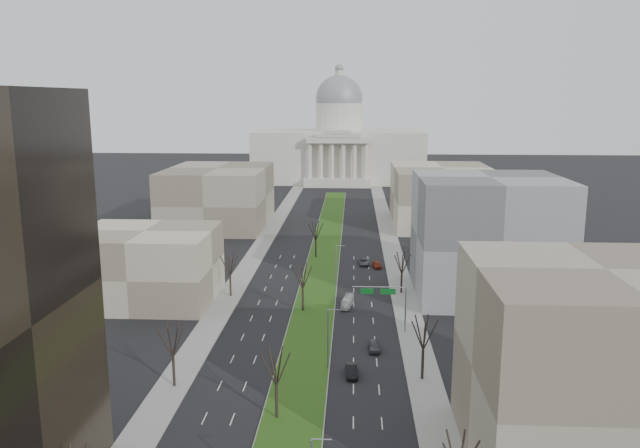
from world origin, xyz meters
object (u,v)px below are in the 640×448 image
(car_red, at_px, (377,265))
(box_van, at_px, (347,302))
(car_black, at_px, (352,371))
(car_grey_far, at_px, (364,262))
(car_grey_near, at_px, (374,346))

(car_red, relative_size, box_van, 0.67)
(car_red, height_order, box_van, box_van)
(car_black, relative_size, car_grey_far, 0.89)
(car_grey_far, bearing_deg, box_van, -103.38)
(car_red, bearing_deg, car_black, -102.28)
(car_black, bearing_deg, car_grey_near, 65.87)
(car_black, height_order, car_red, car_black)
(car_grey_near, distance_m, car_black, 9.96)
(car_grey_far, relative_size, box_van, 0.78)
(car_black, distance_m, car_grey_far, 61.24)
(car_grey_near, height_order, car_grey_far, car_grey_near)
(car_grey_near, bearing_deg, car_black, -113.43)
(car_black, distance_m, car_red, 59.00)
(car_red, height_order, car_grey_far, car_grey_far)
(car_grey_far, bearing_deg, car_grey_near, -95.78)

